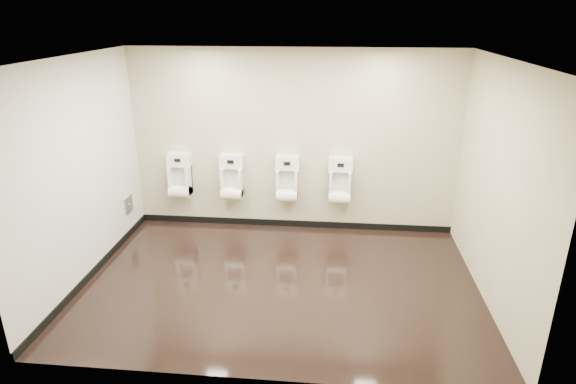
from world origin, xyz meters
name	(u,v)px	position (x,y,z in m)	size (l,w,h in m)	color
ground	(281,282)	(0.00, 0.00, 0.00)	(5.00, 3.50, 0.00)	black
ceiling	(279,58)	(0.00, 0.00, 2.80)	(5.00, 3.50, 0.00)	silver
back_wall	(293,142)	(0.00, 1.75, 1.40)	(5.00, 0.02, 2.80)	#B8B194
front_wall	(257,248)	(0.00, -1.75, 1.40)	(5.00, 0.02, 2.80)	#B8B194
left_wall	(79,173)	(-2.50, 0.00, 1.40)	(0.02, 3.50, 2.80)	#B8B194
right_wall	(498,187)	(2.50, 0.00, 1.40)	(0.02, 3.50, 2.80)	#B8B194
tile_overlay_left	(79,173)	(-2.50, 0.00, 1.40)	(0.01, 3.50, 2.80)	white
skirting_back	(293,223)	(0.00, 1.74, 0.05)	(5.00, 0.02, 0.10)	black
skirting_left	(95,269)	(-2.49, 0.00, 0.05)	(0.02, 3.50, 0.10)	black
access_panel	(129,204)	(-2.48, 1.20, 0.50)	(0.04, 0.25, 0.25)	#9E9EA3
urinal_0	(180,179)	(-1.78, 1.63, 0.80)	(0.37, 0.28, 0.70)	white
urinal_1	(232,180)	(-0.95, 1.63, 0.80)	(0.37, 0.28, 0.70)	white
urinal_2	(287,182)	(-0.08, 1.63, 0.80)	(0.37, 0.28, 0.70)	white
urinal_3	(340,184)	(0.73, 1.63, 0.80)	(0.37, 0.28, 0.70)	white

